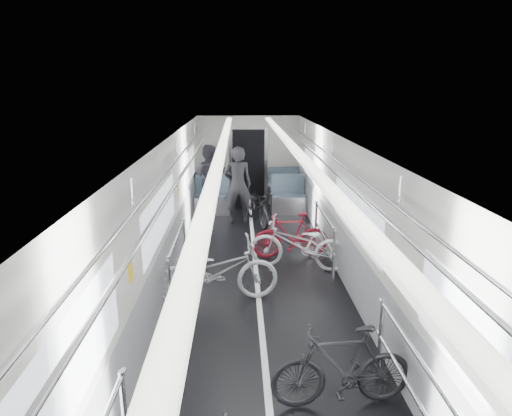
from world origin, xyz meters
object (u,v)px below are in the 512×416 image
at_px(bike_left_far, 217,271).
at_px(bike_aisle, 257,207).
at_px(bike_right_mid, 298,244).
at_px(bike_right_near, 342,367).
at_px(person_standing, 238,185).
at_px(bike_right_far, 290,235).
at_px(person_seated, 208,178).

relative_size(bike_left_far, bike_aisle, 1.19).
bearing_deg(bike_left_far, bike_right_mid, -57.96).
bearing_deg(bike_right_near, person_standing, -175.17).
xyz_separation_m(bike_right_mid, bike_aisle, (-0.63, 2.89, -0.06)).
relative_size(bike_right_mid, person_standing, 0.97).
height_order(bike_right_mid, bike_aisle, bike_right_mid).
bearing_deg(bike_aisle, bike_right_far, -91.99).
xyz_separation_m(bike_right_near, bike_aisle, (-0.61, 6.57, -0.03)).
distance_m(bike_right_near, person_seated, 8.13).
relative_size(bike_left_far, bike_right_near, 1.26).
bearing_deg(bike_right_mid, bike_right_near, 14.02).
bearing_deg(bike_right_mid, bike_aisle, -153.28).
xyz_separation_m(bike_right_mid, person_standing, (-1.10, 2.99, 0.46)).
distance_m(bike_right_near, bike_aisle, 6.60).
bearing_deg(bike_right_mid, person_seated, -141.56).
bearing_deg(person_standing, bike_right_mid, 104.37).
relative_size(bike_right_mid, bike_aisle, 1.14).
height_order(bike_right_mid, person_standing, person_standing).
distance_m(bike_right_mid, bike_aisle, 2.95).
distance_m(bike_right_mid, person_standing, 3.22).
bearing_deg(bike_left_far, bike_aisle, -19.79).
xyz_separation_m(bike_left_far, bike_right_mid, (1.41, 1.23, -0.02)).
bearing_deg(person_seated, bike_aisle, 144.10).
bearing_deg(bike_left_far, person_standing, -13.27).
height_order(bike_left_far, bike_right_far, bike_left_far).
distance_m(bike_aisle, person_standing, 0.71).
height_order(bike_right_far, person_seated, person_seated).
distance_m(bike_right_near, person_standing, 6.77).
xyz_separation_m(bike_right_far, person_seated, (-1.81, 3.62, 0.43)).
xyz_separation_m(bike_aisle, person_standing, (-0.47, 0.10, 0.52)).
relative_size(bike_right_near, person_seated, 0.85).
xyz_separation_m(bike_right_near, bike_right_far, (-0.06, 4.28, -0.00)).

